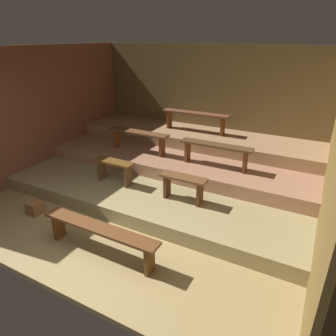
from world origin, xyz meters
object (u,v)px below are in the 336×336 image
object	(u,v)px
bench_middle_left	(138,136)
bench_upper_center	(195,116)
bench_lower_right	(183,184)
bench_floor_center	(99,232)
bench_lower_left	(114,167)
bench_middle_right	(216,149)
wooden_crate_floor	(35,208)

from	to	relation	value
bench_middle_left	bench_upper_center	bearing A→B (deg)	55.91
bench_upper_center	bench_lower_right	bearing A→B (deg)	-70.97
bench_lower_right	bench_middle_left	distance (m)	1.94
bench_floor_center	bench_lower_right	distance (m)	1.61
bench_lower_right	bench_lower_left	bearing A→B (deg)	180.00
bench_middle_left	bench_middle_right	xyz separation A→B (m)	(1.74, 0.00, 0.00)
bench_middle_left	bench_lower_right	bearing A→B (deg)	-34.42
bench_lower_right	bench_floor_center	bearing A→B (deg)	-110.40
bench_middle_left	wooden_crate_floor	distance (m)	2.49
bench_upper_center	wooden_crate_floor	distance (m)	3.90
bench_middle_left	bench_middle_right	size ratio (longest dim) A/B	1.00
bench_floor_center	bench_middle_left	bearing A→B (deg)	111.79
bench_upper_center	wooden_crate_floor	world-z (taller)	bench_upper_center
bench_lower_left	bench_middle_left	world-z (taller)	bench_middle_left
bench_lower_right	bench_middle_left	xyz separation A→B (m)	(-1.59, 1.09, 0.28)
bench_middle_left	bench_upper_center	xyz separation A→B (m)	(0.80, 1.19, 0.26)
bench_floor_center	bench_upper_center	size ratio (longest dim) A/B	1.15
bench_lower_right	bench_upper_center	bearing A→B (deg)	109.03
bench_middle_right	bench_lower_left	bearing A→B (deg)	-145.58
bench_floor_center	bench_lower_right	size ratio (longest dim) A/B	2.29
bench_upper_center	bench_middle_right	bearing A→B (deg)	-51.52
bench_upper_center	bench_floor_center	bearing A→B (deg)	-86.53
bench_lower_left	bench_middle_left	distance (m)	1.13
bench_upper_center	bench_middle_left	bearing A→B (deg)	-124.09
bench_middle_right	wooden_crate_floor	xyz separation A→B (m)	(-2.39, -2.29, -0.74)
bench_lower_right	wooden_crate_floor	bearing A→B (deg)	-151.68
bench_lower_left	bench_lower_right	world-z (taller)	same
bench_lower_left	bench_lower_right	bearing A→B (deg)	0.00
bench_middle_right	bench_upper_center	world-z (taller)	bench_upper_center
bench_middle_left	wooden_crate_floor	xyz separation A→B (m)	(-0.65, -2.29, -0.74)
bench_lower_left	bench_middle_right	distance (m)	1.94
bench_lower_left	bench_middle_right	size ratio (longest dim) A/B	0.57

